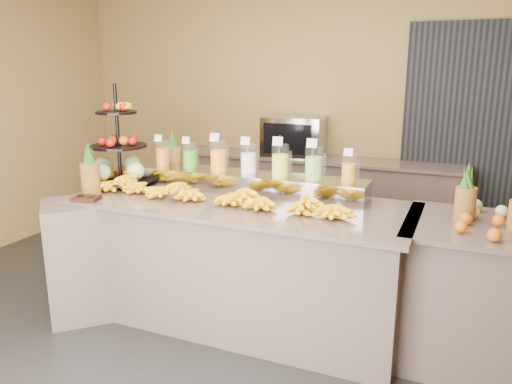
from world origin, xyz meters
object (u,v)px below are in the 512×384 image
Objects in this scene: banana_heap at (212,192)px; condiment_caddy at (86,199)px; pitcher_tray at (249,183)px; right_fruit_pile at (487,218)px; fruit_stand at (123,159)px; oven_warmer at (294,136)px.

condiment_caddy is (-0.86, -0.35, -0.06)m from banana_heap.
right_fruit_pile reaches higher than pitcher_tray.
condiment_caddy is at bearing -144.69° from pitcher_tray.
fruit_stand reaches higher than right_fruit_pile.
condiment_caddy is at bearing -79.84° from fruit_stand.
right_fruit_pile is (2.67, 0.45, 0.05)m from condiment_caddy.
condiment_caddy is 2.71m from right_fruit_pile.
oven_warmer is (-0.08, 2.02, 0.14)m from banana_heap.
banana_heap is 5.08× the size of right_fruit_pile.
pitcher_tray is 1.70m from right_fruit_pile.
fruit_stand is 1.28× the size of oven_warmer.
pitcher_tray reaches higher than condiment_caddy.
oven_warmer reaches higher than banana_heap.
oven_warmer is (0.78, 2.37, 0.20)m from condiment_caddy.
banana_heap is 0.94m from fruit_stand.
fruit_stand reaches higher than oven_warmer.
banana_heap is 11.15× the size of condiment_caddy.
banana_heap is 2.51× the size of fruit_stand.
right_fruit_pile is 2.70m from oven_warmer.
fruit_stand is at bearing -170.55° from pitcher_tray.
oven_warmer is at bearing 69.14° from fruit_stand.
condiment_caddy is 0.46× the size of right_fruit_pile.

